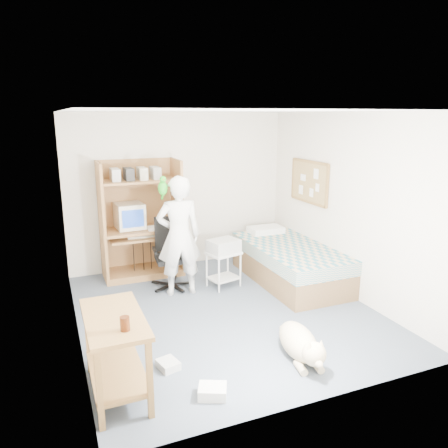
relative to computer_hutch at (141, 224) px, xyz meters
name	(u,v)px	position (x,y,z in m)	size (l,w,h in m)	color
floor	(225,311)	(0.70, -1.74, -0.82)	(4.00, 4.00, 0.00)	#45505E
wall_back	(179,191)	(0.70, 0.26, 0.43)	(3.60, 0.02, 2.50)	silver
wall_right	(346,205)	(2.50, -1.74, 0.43)	(0.02, 4.00, 2.50)	silver
wall_left	(70,231)	(-1.10, -1.74, 0.43)	(0.02, 4.00, 2.50)	silver
ceiling	(226,111)	(0.70, -1.74, 1.68)	(3.60, 4.00, 0.02)	white
computer_hutch	(141,224)	(0.00, 0.00, 0.00)	(1.20, 0.63, 1.80)	#905E31
bed	(289,263)	(2.00, -1.12, -0.53)	(1.02, 2.02, 0.66)	brown
side_desk	(115,343)	(-0.85, -2.94, -0.33)	(0.50, 1.00, 0.75)	brown
corkboard	(309,182)	(2.47, -0.84, 0.63)	(0.04, 0.94, 0.66)	olive
office_chair	(171,263)	(0.29, -0.65, -0.46)	(0.57, 0.57, 1.01)	black
person	(179,236)	(0.33, -0.95, 0.02)	(0.61, 0.40, 1.68)	white
parrot	(163,187)	(0.13, -0.94, 0.71)	(0.12, 0.22, 0.34)	#1D8D14
dog	(300,343)	(0.99, -3.07, -0.65)	(0.44, 1.03, 0.39)	#CCB788
printer_cart	(224,264)	(0.99, -0.96, -0.47)	(0.52, 0.46, 0.53)	silver
printer	(224,246)	(0.99, -0.96, -0.20)	(0.42, 0.32, 0.18)	#A9AAA5
crt_monitor	(129,216)	(-0.16, 0.01, 0.14)	(0.43, 0.46, 0.39)	beige
keyboard	(142,236)	(-0.01, -0.16, -0.15)	(0.45, 0.16, 0.03)	beige
pencil_cup	(163,223)	(0.33, -0.09, 0.00)	(0.08, 0.08, 0.12)	gold
drink_glass	(125,324)	(-0.80, -3.23, -0.01)	(0.08, 0.08, 0.12)	#3E1A09
floor_box_a	(212,391)	(-0.08, -3.32, -0.77)	(0.25, 0.20, 0.10)	white
floor_box_b	(168,365)	(-0.33, -2.74, -0.78)	(0.18, 0.22, 0.08)	beige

